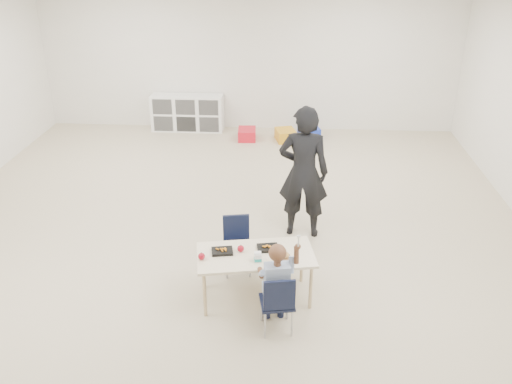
# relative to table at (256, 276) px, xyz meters

# --- Properties ---
(room) EXTENTS (9.00, 9.02, 2.80)m
(room) POSITION_rel_table_xyz_m (-0.49, 1.11, 1.12)
(room) COLOR #BAAE8F
(room) RESTS_ON ground
(table) EXTENTS (1.30, 0.81, 0.56)m
(table) POSITION_rel_table_xyz_m (0.00, 0.00, 0.00)
(table) COLOR #F5E3C4
(table) RESTS_ON ground
(chair_near) EXTENTS (0.37, 0.36, 0.67)m
(chair_near) POSITION_rel_table_xyz_m (0.24, -0.49, 0.05)
(chair_near) COLOR black
(chair_near) RESTS_ON ground
(chair_far) EXTENTS (0.37, 0.36, 0.67)m
(chair_far) POSITION_rel_table_xyz_m (-0.24, 0.49, 0.05)
(chair_far) COLOR black
(chair_far) RESTS_ON ground
(child) EXTENTS (0.52, 0.52, 1.05)m
(child) POSITION_rel_table_xyz_m (0.24, -0.49, 0.24)
(child) COLOR #B1C7F0
(child) RESTS_ON chair_near
(lunch_tray_near) EXTENTS (0.24, 0.20, 0.03)m
(lunch_tray_near) POSITION_rel_table_xyz_m (0.12, 0.10, 0.29)
(lunch_tray_near) COLOR black
(lunch_tray_near) RESTS_ON table
(lunch_tray_far) EXTENTS (0.24, 0.20, 0.03)m
(lunch_tray_far) POSITION_rel_table_xyz_m (-0.35, 0.00, 0.29)
(lunch_tray_far) COLOR black
(lunch_tray_far) RESTS_ON table
(milk_carton) EXTENTS (0.08, 0.08, 0.10)m
(milk_carton) POSITION_rel_table_xyz_m (0.03, -0.13, 0.32)
(milk_carton) COLOR white
(milk_carton) RESTS_ON table
(bread_roll) EXTENTS (0.09, 0.09, 0.07)m
(bread_roll) POSITION_rel_table_xyz_m (0.30, -0.06, 0.31)
(bread_roll) COLOR tan
(bread_roll) RESTS_ON table
(apple_near) EXTENTS (0.07, 0.07, 0.07)m
(apple_near) POSITION_rel_table_xyz_m (-0.16, 0.03, 0.31)
(apple_near) COLOR maroon
(apple_near) RESTS_ON table
(apple_far) EXTENTS (0.07, 0.07, 0.07)m
(apple_far) POSITION_rel_table_xyz_m (-0.54, -0.14, 0.31)
(apple_far) COLOR maroon
(apple_far) RESTS_ON table
(cubby_shelf) EXTENTS (1.40, 0.40, 0.70)m
(cubby_shelf) POSITION_rel_table_xyz_m (-1.69, 5.39, 0.07)
(cubby_shelf) COLOR white
(cubby_shelf) RESTS_ON ground
(adult) EXTENTS (0.66, 0.46, 1.73)m
(adult) POSITION_rel_table_xyz_m (0.51, 1.43, 0.58)
(adult) COLOR black
(adult) RESTS_ON ground
(bin_red) EXTENTS (0.35, 0.44, 0.21)m
(bin_red) POSITION_rel_table_xyz_m (-0.48, 4.91, -0.18)
(bin_red) COLOR red
(bin_red) RESTS_ON ground
(bin_yellow) EXTENTS (0.43, 0.50, 0.21)m
(bin_yellow) POSITION_rel_table_xyz_m (0.25, 4.89, -0.18)
(bin_yellow) COLOR orange
(bin_yellow) RESTS_ON ground
(bin_blue) EXTENTS (0.45, 0.52, 0.22)m
(bin_blue) POSITION_rel_table_xyz_m (0.69, 5.09, -0.17)
(bin_blue) COLOR #162EAB
(bin_blue) RESTS_ON ground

